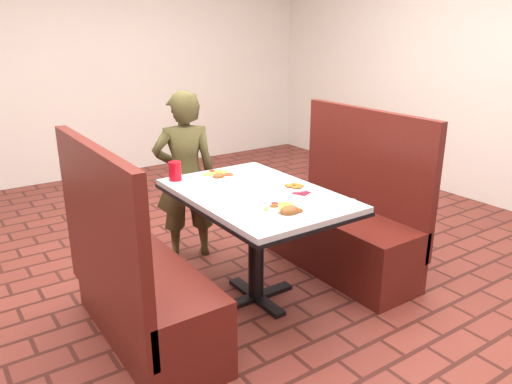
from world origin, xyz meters
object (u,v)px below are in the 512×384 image
booth_bench_right (346,227)px  far_dinner_plate (219,174)px  near_dinner_plate (285,208)px  diner_person (185,176)px  red_tumbler (175,171)px  plantain_plate (295,187)px  booth_bench_left (138,289)px  dining_table (256,207)px

booth_bench_right → far_dinner_plate: bearing=153.5°
far_dinner_plate → near_dinner_plate: bearing=-93.5°
diner_person → red_tumbler: bearing=75.0°
plantain_plate → red_tumbler: 0.81m
near_dinner_plate → red_tumbler: (-0.23, 0.90, 0.03)m
booth_bench_left → far_dinner_plate: booth_bench_left is taller
dining_table → booth_bench_left: bearing=180.0°
near_dinner_plate → red_tumbler: size_ratio=2.11×
booth_bench_left → dining_table: bearing=0.0°
red_tumbler → dining_table: bearing=-59.7°
dining_table → booth_bench_right: (0.80, 0.00, -0.32)m
dining_table → plantain_plate: 0.28m
booth_bench_left → booth_bench_right: same height
dining_table → diner_person: 0.87m
far_dinner_plate → booth_bench_right: bearing=-26.5°
diner_person → red_tumbler: 0.47m
far_dinner_plate → diner_person: bearing=93.2°
near_dinner_plate → far_dinner_plate: (0.05, 0.79, -0.01)m
far_dinner_plate → plantain_plate: far_dinner_plate is taller
diner_person → near_dinner_plate: size_ratio=4.91×
dining_table → far_dinner_plate: far_dinner_plate is taller
near_dinner_plate → booth_bench_right: bearing=23.8°
booth_bench_right → red_tumbler: (-1.10, 0.51, 0.48)m
dining_table → booth_bench_left: size_ratio=1.01×
red_tumbler → plantain_plate: bearing=-47.7°
near_dinner_plate → red_tumbler: 0.92m
near_dinner_plate → plantain_plate: size_ratio=1.50×
booth_bench_left → booth_bench_right: size_ratio=1.00×
dining_table → booth_bench_left: booth_bench_left is taller
diner_person → red_tumbler: diner_person is taller
booth_bench_right → plantain_plate: (-0.56, -0.08, 0.43)m
booth_bench_right → far_dinner_plate: 1.02m
far_dinner_plate → plantain_plate: (0.27, -0.49, -0.01)m
dining_table → diner_person: diner_person is taller
dining_table → booth_bench_right: booth_bench_right is taller
near_dinner_plate → dining_table: bearing=79.1°
booth_bench_right → red_tumbler: size_ratio=9.59×
dining_table → far_dinner_plate: bearing=93.5°
dining_table → diner_person: (-0.05, 0.87, -0.01)m
diner_person → plantain_plate: 1.00m
near_dinner_plate → far_dinner_plate: bearing=86.5°
booth_bench_right → diner_person: diner_person is taller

